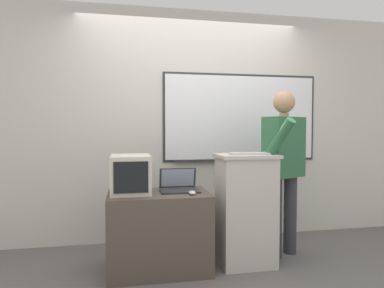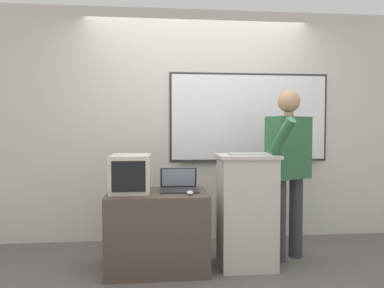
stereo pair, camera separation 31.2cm
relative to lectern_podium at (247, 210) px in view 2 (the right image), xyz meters
The scene contains 10 objects.
ground_plane 0.75m from the lectern_podium, 132.14° to the right, with size 30.00×30.00×0.00m, color #5B5654.
back_wall 1.24m from the lectern_podium, 110.67° to the left, with size 6.40×0.17×2.62m.
lectern_podium is the anchor object (origin of this frame).
side_desk 0.83m from the lectern_podium, behind, with size 0.89×0.57×0.70m.
person_presenter 0.63m from the lectern_podium, 17.13° to the left, with size 0.58×0.66×1.64m.
laptop 0.66m from the lectern_podium, behind, with size 0.35×0.27×0.20m.
wireless_keyboard 0.53m from the lectern_podium, 62.29° to the right, with size 0.40×0.12×0.02m.
computer_mouse_by_laptop 0.58m from the lectern_podium, 166.15° to the right, with size 0.06×0.10×0.03m.
computer_mouse_by_keyboard 0.58m from the lectern_podium, 14.99° to the right, with size 0.06×0.10×0.03m.
crt_monitor 1.11m from the lectern_podium, behind, with size 0.35×0.45×0.33m.
Camera 2 is at (-0.42, -2.65, 1.26)m, focal length 32.00 mm.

